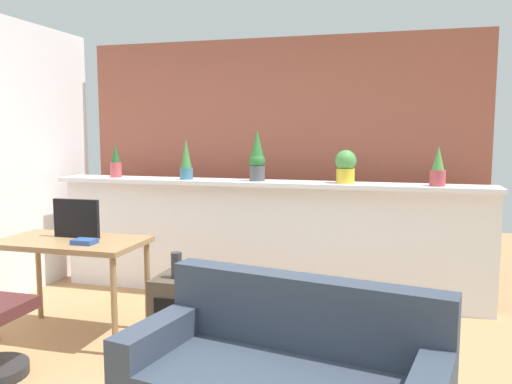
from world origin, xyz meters
name	(u,v)px	position (x,y,z in m)	size (l,w,h in m)	color
divider_wall	(263,242)	(0.00, 2.00, 0.54)	(4.08, 0.16, 1.07)	white
plant_shelf	(262,183)	(0.00, 1.96, 1.09)	(4.08, 0.36, 0.04)	white
brick_wall_behind	(278,162)	(0.00, 2.60, 1.25)	(4.08, 0.10, 2.50)	#9E5442
potted_plant_0	(116,163)	(-1.50, 1.96, 1.25)	(0.11, 0.11, 0.33)	#B7474C
potted_plant_1	(186,161)	(-0.74, 1.93, 1.29)	(0.12, 0.12, 0.38)	#386B84
potted_plant_2	(257,157)	(-0.05, 1.96, 1.33)	(0.15, 0.15, 0.47)	#4C4C51
potted_plant_3	(346,166)	(0.76, 1.97, 1.26)	(0.19, 0.19, 0.29)	gold
potted_plant_4	(438,168)	(1.52, 1.92, 1.26)	(0.13, 0.13, 0.34)	#B7474C
desk	(71,251)	(-1.17, 0.72, 0.67)	(1.10, 0.60, 0.75)	#99754C
tv_monitor	(76,218)	(-1.18, 0.80, 0.90)	(0.38, 0.04, 0.30)	black
side_cube_shelf	(183,309)	(-0.31, 0.82, 0.25)	(0.40, 0.41, 0.50)	#4C4238
vase_on_shelf	(176,265)	(-0.34, 0.78, 0.59)	(0.08, 0.08, 0.19)	#2D2D33
book_on_desk	(84,242)	(-0.99, 0.61, 0.77)	(0.16, 0.13, 0.04)	#2D4C8C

